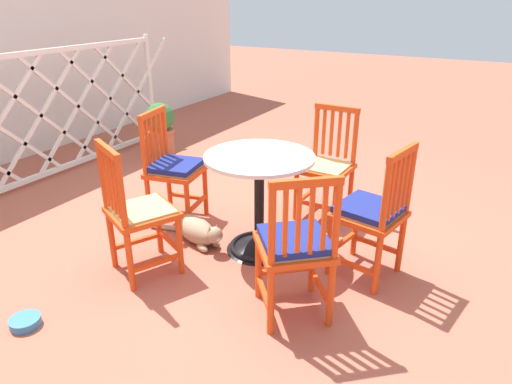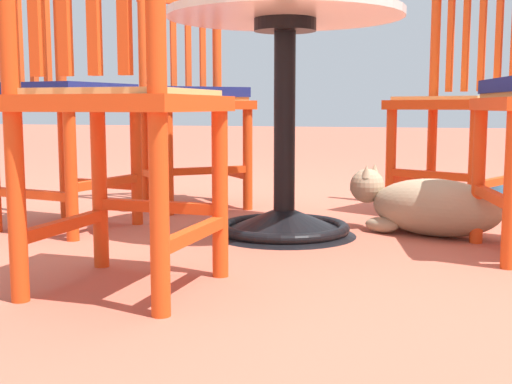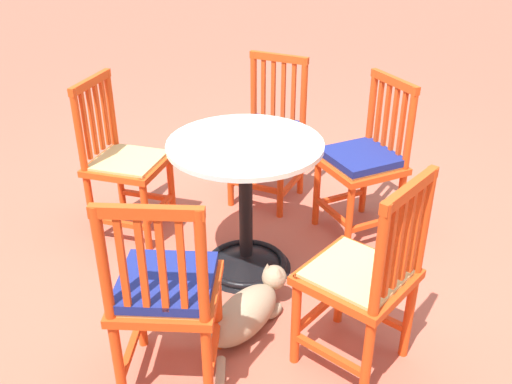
{
  "view_description": "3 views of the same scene",
  "coord_description": "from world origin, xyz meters",
  "px_view_note": "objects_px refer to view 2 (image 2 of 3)",
  "views": [
    {
      "loc": [
        -2.45,
        -1.48,
        1.74
      ],
      "look_at": [
        0.14,
        -0.01,
        0.44
      ],
      "focal_mm": 32.14,
      "sensor_mm": 36.0,
      "label": 1
    },
    {
      "loc": [
        2.25,
        0.46,
        0.42
      ],
      "look_at": [
        0.25,
        -0.11,
        0.16
      ],
      "focal_mm": 47.09,
      "sensor_mm": 36.0,
      "label": 2
    },
    {
      "loc": [
        -0.58,
        2.37,
        1.83
      ],
      "look_at": [
        0.08,
        -0.16,
        0.41
      ],
      "focal_mm": 40.24,
      "sensor_mm": 36.0,
      "label": 3
    }
  ],
  "objects_px": {
    "tabby_cat": "(425,206)",
    "cafe_table": "(284,150)",
    "orange_chair_facing_out": "(193,102)",
    "orange_chair_near_fence": "(456,104)",
    "orange_chair_at_corner": "(117,103)",
    "pet_water_bowl": "(493,187)",
    "orange_chair_tucked_in": "(60,100)"
  },
  "relations": [
    {
      "from": "orange_chair_facing_out",
      "to": "tabby_cat",
      "type": "height_order",
      "value": "orange_chair_facing_out"
    },
    {
      "from": "orange_chair_facing_out",
      "to": "tabby_cat",
      "type": "bearing_deg",
      "value": 67.7
    },
    {
      "from": "orange_chair_near_fence",
      "to": "tabby_cat",
      "type": "relative_size",
      "value": 1.23
    },
    {
      "from": "orange_chair_near_fence",
      "to": "orange_chair_at_corner",
      "type": "distance_m",
      "value": 1.59
    },
    {
      "from": "cafe_table",
      "to": "tabby_cat",
      "type": "relative_size",
      "value": 1.03
    },
    {
      "from": "pet_water_bowl",
      "to": "orange_chair_facing_out",
      "type": "bearing_deg",
      "value": -56.04
    },
    {
      "from": "orange_chair_near_fence",
      "to": "pet_water_bowl",
      "type": "distance_m",
      "value": 0.89
    },
    {
      "from": "cafe_table",
      "to": "pet_water_bowl",
      "type": "height_order",
      "value": "cafe_table"
    },
    {
      "from": "orange_chair_near_fence",
      "to": "tabby_cat",
      "type": "distance_m",
      "value": 0.61
    },
    {
      "from": "orange_chair_at_corner",
      "to": "orange_chair_tucked_in",
      "type": "bearing_deg",
      "value": -140.19
    },
    {
      "from": "orange_chair_facing_out",
      "to": "orange_chair_at_corner",
      "type": "relative_size",
      "value": 1.0
    },
    {
      "from": "cafe_table",
      "to": "orange_chair_facing_out",
      "type": "distance_m",
      "value": 0.77
    },
    {
      "from": "pet_water_bowl",
      "to": "tabby_cat",
      "type": "bearing_deg",
      "value": -13.07
    },
    {
      "from": "orange_chair_facing_out",
      "to": "tabby_cat",
      "type": "distance_m",
      "value": 1.12
    },
    {
      "from": "cafe_table",
      "to": "tabby_cat",
      "type": "distance_m",
      "value": 0.51
    },
    {
      "from": "tabby_cat",
      "to": "pet_water_bowl",
      "type": "xyz_separation_m",
      "value": [
        -1.26,
        0.29,
        -0.07
      ]
    },
    {
      "from": "orange_chair_tucked_in",
      "to": "orange_chair_facing_out",
      "type": "bearing_deg",
      "value": 157.71
    },
    {
      "from": "orange_chair_near_fence",
      "to": "orange_chair_at_corner",
      "type": "relative_size",
      "value": 1.0
    },
    {
      "from": "orange_chair_at_corner",
      "to": "tabby_cat",
      "type": "height_order",
      "value": "orange_chair_at_corner"
    },
    {
      "from": "orange_chair_tucked_in",
      "to": "tabby_cat",
      "type": "distance_m",
      "value": 1.3
    },
    {
      "from": "orange_chair_near_fence",
      "to": "tabby_cat",
      "type": "xyz_separation_m",
      "value": [
        0.5,
        -0.09,
        -0.34
      ]
    },
    {
      "from": "tabby_cat",
      "to": "pet_water_bowl",
      "type": "height_order",
      "value": "tabby_cat"
    },
    {
      "from": "orange_chair_facing_out",
      "to": "orange_chair_at_corner",
      "type": "bearing_deg",
      "value": 14.1
    },
    {
      "from": "orange_chair_tucked_in",
      "to": "tabby_cat",
      "type": "xyz_separation_m",
      "value": [
        -0.21,
        1.23,
        -0.35
      ]
    },
    {
      "from": "orange_chair_near_fence",
      "to": "orange_chair_tucked_in",
      "type": "height_order",
      "value": "same"
    },
    {
      "from": "tabby_cat",
      "to": "cafe_table",
      "type": "bearing_deg",
      "value": -72.83
    },
    {
      "from": "orange_chair_facing_out",
      "to": "orange_chair_tucked_in",
      "type": "height_order",
      "value": "same"
    },
    {
      "from": "orange_chair_facing_out",
      "to": "orange_chair_near_fence",
      "type": "bearing_deg",
      "value": 95.14
    },
    {
      "from": "orange_chair_at_corner",
      "to": "orange_chair_facing_out",
      "type": "bearing_deg",
      "value": -165.9
    },
    {
      "from": "cafe_table",
      "to": "orange_chair_tucked_in",
      "type": "bearing_deg",
      "value": -84.68
    },
    {
      "from": "orange_chair_tucked_in",
      "to": "pet_water_bowl",
      "type": "relative_size",
      "value": 5.36
    },
    {
      "from": "cafe_table",
      "to": "orange_chair_near_fence",
      "type": "height_order",
      "value": "orange_chair_near_fence"
    }
  ]
}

